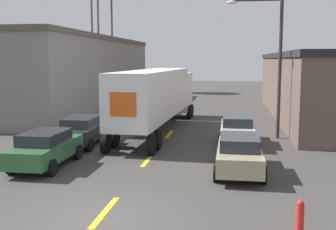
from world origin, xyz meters
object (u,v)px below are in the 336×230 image
(parked_car_left_near, at_px, (46,148))
(parked_car_right_near, at_px, (239,153))
(semi_truck, at_px, (159,94))
(street_lamp, at_px, (273,57))
(parked_car_right_mid, at_px, (237,129))
(fire_hydrant, at_px, (300,216))
(parked_car_left_far, at_px, (83,130))

(parked_car_left_near, bearing_deg, parked_car_right_near, 1.23)
(semi_truck, xyz_separation_m, street_lamp, (7.00, -1.59, 2.37))
(semi_truck, xyz_separation_m, parked_car_right_mid, (5.00, -3.65, -1.59))
(parked_car_left_near, bearing_deg, fire_hydrant, -29.73)
(parked_car_right_near, bearing_deg, fire_hydrant, -75.20)
(semi_truck, relative_size, parked_car_right_mid, 3.39)
(parked_car_left_far, xyz_separation_m, parked_car_right_mid, (8.28, 1.63, 0.00))
(parked_car_right_near, distance_m, street_lamp, 9.24)
(semi_truck, height_order, parked_car_right_near, semi_truck)
(semi_truck, bearing_deg, parked_car_left_far, -119.39)
(street_lamp, height_order, fire_hydrant, street_lamp)
(parked_car_right_near, xyz_separation_m, parked_car_right_mid, (0.00, 6.05, 0.00))
(parked_car_left_near, bearing_deg, semi_truck, 71.64)
(parked_car_right_near, bearing_deg, semi_truck, 117.29)
(fire_hydrant, bearing_deg, parked_car_right_near, 104.80)
(parked_car_right_near, xyz_separation_m, street_lamp, (1.99, 8.11, 3.96))
(parked_car_right_mid, bearing_deg, semi_truck, 143.89)
(parked_car_right_mid, bearing_deg, parked_car_left_far, -168.84)
(parked_car_left_far, distance_m, parked_car_right_mid, 8.44)
(street_lamp, distance_m, fire_hydrant, 14.56)
(fire_hydrant, bearing_deg, semi_truck, 112.88)
(parked_car_left_near, distance_m, fire_hydrant, 11.31)
(parked_car_right_mid, xyz_separation_m, street_lamp, (1.99, 2.06, 3.96))
(parked_car_left_far, xyz_separation_m, fire_hydrant, (9.81, -10.20, -0.39))
(fire_hydrant, bearing_deg, parked_car_right_mid, 97.36)
(semi_truck, distance_m, parked_car_right_near, 11.03)
(parked_car_left_near, relative_size, street_lamp, 0.58)
(parked_car_left_near, bearing_deg, parked_car_left_far, 90.00)
(parked_car_right_near, bearing_deg, parked_car_left_far, 151.94)
(parked_car_right_near, bearing_deg, parked_car_left_near, -178.77)
(semi_truck, height_order, parked_car_left_near, semi_truck)
(parked_car_right_mid, bearing_deg, parked_car_right_near, -90.00)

